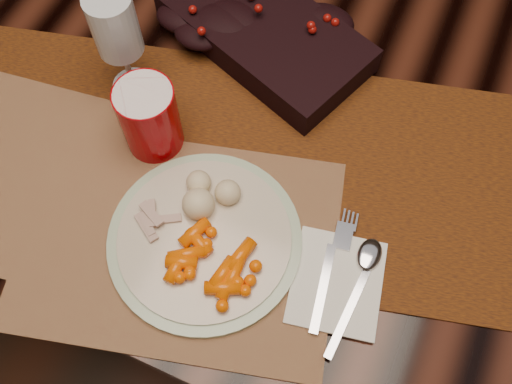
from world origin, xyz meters
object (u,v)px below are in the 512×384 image
at_px(dining_table, 293,184).
at_px(centerpiece, 265,29).
at_px(napkin, 337,282).
at_px(turkey_shreds, 157,225).
at_px(mashed_potatoes, 208,194).
at_px(wine_glass, 121,46).
at_px(dinner_plate, 205,239).
at_px(placemat_main, 179,242).
at_px(baby_carrots, 208,258).
at_px(red_cup, 149,118).

height_order(dining_table, centerpiece, centerpiece).
bearing_deg(napkin, turkey_shreds, 175.85).
xyz_separation_m(mashed_potatoes, wine_glass, (-0.21, 0.14, 0.05)).
bearing_deg(wine_glass, mashed_potatoes, -34.81).
relative_size(dinner_plate, wine_glass, 1.43).
xyz_separation_m(placemat_main, mashed_potatoes, (0.02, 0.07, 0.04)).
bearing_deg(dining_table, dinner_plate, -95.27).
distance_m(baby_carrots, wine_glass, 0.34).
bearing_deg(napkin, mashed_potatoes, 159.44).
xyz_separation_m(mashed_potatoes, turkey_shreds, (-0.05, -0.07, -0.01)).
bearing_deg(dinner_plate, red_cup, 139.79).
bearing_deg(turkey_shreds, centerpiece, 89.77).
distance_m(dining_table, napkin, 0.51).
height_order(dinner_plate, red_cup, red_cup).
distance_m(dining_table, placemat_main, 0.51).
bearing_deg(mashed_potatoes, dinner_plate, -71.56).
xyz_separation_m(dining_table, centerpiece, (-0.09, 0.04, 0.41)).
xyz_separation_m(dinner_plate, wine_glass, (-0.23, 0.20, 0.08)).
xyz_separation_m(dining_table, wine_glass, (-0.25, -0.12, 0.47)).
bearing_deg(turkey_shreds, dinner_plate, 10.60).
bearing_deg(baby_carrots, centerpiece, 102.20).
distance_m(baby_carrots, turkey_shreds, 0.09).
xyz_separation_m(placemat_main, baby_carrots, (0.05, -0.01, 0.03)).
relative_size(dining_table, dinner_plate, 6.59).
distance_m(dinner_plate, turkey_shreds, 0.07).
height_order(turkey_shreds, napkin, turkey_shreds).
distance_m(mashed_potatoes, wine_glass, 0.26).
height_order(dining_table, red_cup, red_cup).
bearing_deg(dining_table, red_cup, -130.83).
distance_m(placemat_main, wine_glass, 0.30).
relative_size(dining_table, placemat_main, 4.08).
bearing_deg(dinner_plate, napkin, 5.28).
bearing_deg(placemat_main, dinner_plate, 10.50).
relative_size(centerpiece, placemat_main, 0.78).
xyz_separation_m(napkin, red_cup, (-0.33, 0.10, 0.06)).
xyz_separation_m(placemat_main, turkey_shreds, (-0.03, 0.00, 0.02)).
bearing_deg(turkey_shreds, placemat_main, -5.70).
xyz_separation_m(baby_carrots, mashed_potatoes, (-0.04, 0.08, 0.01)).
distance_m(placemat_main, red_cup, 0.18).
height_order(placemat_main, turkey_shreds, turkey_shreds).
xyz_separation_m(dinner_plate, napkin, (0.19, 0.02, -0.01)).
relative_size(baby_carrots, wine_glass, 0.55).
xyz_separation_m(centerpiece, red_cup, (-0.08, -0.24, 0.03)).
relative_size(placemat_main, red_cup, 3.71).
bearing_deg(turkey_shreds, wine_glass, 127.25).
relative_size(centerpiece, napkin, 2.45).
distance_m(dining_table, wine_glass, 0.55).
relative_size(placemat_main, napkin, 3.14).
bearing_deg(placemat_main, turkey_shreds, 159.86).
height_order(mashed_potatoes, wine_glass, wine_glass).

